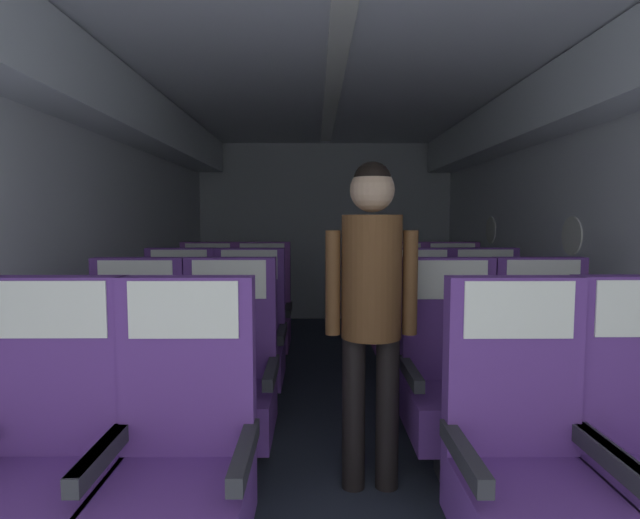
{
  "coord_description": "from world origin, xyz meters",
  "views": [
    {
      "loc": [
        -0.13,
        -0.25,
        1.29
      ],
      "look_at": [
        -0.1,
        3.0,
        1.02
      ],
      "focal_mm": 28.53,
      "sensor_mm": 36.0,
      "label": 1
    }
  ],
  "objects_px": {
    "seat_a_left_window": "(43,467)",
    "seat_b_right_window": "(453,384)",
    "seat_d_left_aisle": "(261,317)",
    "flight_attendant": "(371,292)",
    "seat_c_left_window": "(177,342)",
    "seat_c_left_aisle": "(248,343)",
    "seat_a_right_window": "(526,468)",
    "seat_c_right_aisle": "(488,342)",
    "seat_d_right_window": "(399,317)",
    "seat_a_left_aisle": "(179,468)",
    "seat_b_left_aisle": "(228,383)",
    "seat_b_left_window": "(132,384)",
    "seat_b_right_aisle": "(548,383)",
    "seat_d_right_aisle": "(454,317)",
    "seat_d_left_window": "(206,317)",
    "seat_c_right_window": "(421,342)"
  },
  "relations": [
    {
      "from": "seat_b_right_aisle",
      "to": "flight_attendant",
      "type": "bearing_deg",
      "value": -170.11
    },
    {
      "from": "seat_a_left_aisle",
      "to": "seat_b_left_aisle",
      "type": "xyz_separation_m",
      "value": [
        0.01,
        0.87,
        0.0
      ]
    },
    {
      "from": "seat_d_left_aisle",
      "to": "flight_attendant",
      "type": "bearing_deg",
      "value": -69.15
    },
    {
      "from": "seat_d_left_aisle",
      "to": "seat_c_left_aisle",
      "type": "bearing_deg",
      "value": -89.71
    },
    {
      "from": "seat_c_right_aisle",
      "to": "seat_c_right_window",
      "type": "bearing_deg",
      "value": -177.78
    },
    {
      "from": "seat_b_left_window",
      "to": "flight_attendant",
      "type": "xyz_separation_m",
      "value": [
        1.18,
        -0.15,
        0.49
      ]
    },
    {
      "from": "seat_a_left_window",
      "to": "seat_c_left_window",
      "type": "height_order",
      "value": "same"
    },
    {
      "from": "seat_d_right_aisle",
      "to": "seat_d_right_window",
      "type": "xyz_separation_m",
      "value": [
        -0.47,
        -0.01,
        0.0
      ]
    },
    {
      "from": "seat_c_left_window",
      "to": "seat_d_left_window",
      "type": "relative_size",
      "value": 1.0
    },
    {
      "from": "seat_a_left_window",
      "to": "seat_a_left_aisle",
      "type": "height_order",
      "value": "same"
    },
    {
      "from": "seat_d_left_aisle",
      "to": "seat_b_left_window",
      "type": "bearing_deg",
      "value": -105.25
    },
    {
      "from": "seat_a_left_window",
      "to": "seat_c_left_aisle",
      "type": "relative_size",
      "value": 1.0
    },
    {
      "from": "seat_b_left_aisle",
      "to": "seat_c_left_aisle",
      "type": "relative_size",
      "value": 1.0
    },
    {
      "from": "seat_c_left_window",
      "to": "seat_d_left_window",
      "type": "xyz_separation_m",
      "value": [
        0.01,
        0.86,
        0.0
      ]
    },
    {
      "from": "seat_a_left_aisle",
      "to": "seat_a_right_window",
      "type": "relative_size",
      "value": 1.0
    },
    {
      "from": "seat_b_right_window",
      "to": "seat_c_left_aisle",
      "type": "distance_m",
      "value": 1.43
    },
    {
      "from": "seat_a_right_window",
      "to": "flight_attendant",
      "type": "height_order",
      "value": "flight_attendant"
    },
    {
      "from": "seat_b_left_window",
      "to": "seat_b_left_aisle",
      "type": "bearing_deg",
      "value": 1.28
    },
    {
      "from": "seat_d_left_window",
      "to": "seat_a_left_window",
      "type": "bearing_deg",
      "value": -89.95
    },
    {
      "from": "seat_b_left_window",
      "to": "flight_attendant",
      "type": "bearing_deg",
      "value": -7.34
    },
    {
      "from": "seat_a_left_window",
      "to": "seat_c_left_aisle",
      "type": "xyz_separation_m",
      "value": [
        0.46,
        1.69,
        0.0
      ]
    },
    {
      "from": "flight_attendant",
      "to": "seat_a_right_window",
      "type": "bearing_deg",
      "value": 110.8
    },
    {
      "from": "seat_c_right_aisle",
      "to": "seat_c_left_window",
      "type": "bearing_deg",
      "value": -179.97
    },
    {
      "from": "flight_attendant",
      "to": "seat_c_left_window",
      "type": "bearing_deg",
      "value": -51.21
    },
    {
      "from": "seat_a_right_window",
      "to": "seat_c_left_aisle",
      "type": "height_order",
      "value": "same"
    },
    {
      "from": "seat_b_right_window",
      "to": "seat_a_left_window",
      "type": "bearing_deg",
      "value": -152.52
    },
    {
      "from": "seat_b_left_window",
      "to": "seat_b_right_aisle",
      "type": "relative_size",
      "value": 1.0
    },
    {
      "from": "seat_a_left_aisle",
      "to": "seat_b_left_window",
      "type": "distance_m",
      "value": 0.98
    },
    {
      "from": "seat_c_right_aisle",
      "to": "seat_d_right_window",
      "type": "distance_m",
      "value": 0.96
    },
    {
      "from": "seat_c_left_window",
      "to": "seat_c_left_aisle",
      "type": "relative_size",
      "value": 1.0
    },
    {
      "from": "seat_a_left_aisle",
      "to": "seat_b_left_aisle",
      "type": "bearing_deg",
      "value": 89.21
    },
    {
      "from": "seat_b_left_aisle",
      "to": "seat_c_left_aisle",
      "type": "xyz_separation_m",
      "value": [
        -0.0,
        0.83,
        0.0
      ]
    },
    {
      "from": "seat_b_right_aisle",
      "to": "seat_d_right_aisle",
      "type": "distance_m",
      "value": 1.71
    },
    {
      "from": "seat_d_left_window",
      "to": "flight_attendant",
      "type": "xyz_separation_m",
      "value": [
        1.18,
        -1.87,
        0.49
      ]
    },
    {
      "from": "seat_c_right_aisle",
      "to": "seat_b_left_aisle",
      "type": "bearing_deg",
      "value": -152.09
    },
    {
      "from": "seat_c_left_aisle",
      "to": "seat_c_right_window",
      "type": "bearing_deg",
      "value": 0.01
    },
    {
      "from": "seat_b_right_aisle",
      "to": "seat_d_right_aisle",
      "type": "relative_size",
      "value": 1.0
    },
    {
      "from": "seat_a_left_aisle",
      "to": "seat_a_left_window",
      "type": "bearing_deg",
      "value": 178.9
    },
    {
      "from": "seat_c_right_aisle",
      "to": "seat_d_left_window",
      "type": "height_order",
      "value": "same"
    },
    {
      "from": "seat_b_right_window",
      "to": "seat_d_right_aisle",
      "type": "relative_size",
      "value": 1.0
    },
    {
      "from": "seat_a_left_aisle",
      "to": "seat_b_right_aisle",
      "type": "xyz_separation_m",
      "value": [
        1.64,
        0.86,
        0.0
      ]
    },
    {
      "from": "seat_a_left_window",
      "to": "seat_b_right_window",
      "type": "relative_size",
      "value": 1.0
    },
    {
      "from": "seat_a_left_aisle",
      "to": "seat_d_left_window",
      "type": "bearing_deg",
      "value": 100.09
    },
    {
      "from": "seat_a_right_window",
      "to": "seat_b_left_aisle",
      "type": "distance_m",
      "value": 1.44
    },
    {
      "from": "seat_b_left_window",
      "to": "seat_d_left_aisle",
      "type": "xyz_separation_m",
      "value": [
        0.47,
        1.72,
        0.0
      ]
    },
    {
      "from": "seat_d_left_window",
      "to": "seat_c_right_window",
      "type": "bearing_deg",
      "value": -28.38
    },
    {
      "from": "seat_a_left_window",
      "to": "seat_a_right_window",
      "type": "relative_size",
      "value": 1.0
    },
    {
      "from": "seat_c_right_window",
      "to": "seat_d_left_aisle",
      "type": "relative_size",
      "value": 1.0
    },
    {
      "from": "seat_a_left_window",
      "to": "seat_a_left_aisle",
      "type": "distance_m",
      "value": 0.46
    },
    {
      "from": "seat_b_left_aisle",
      "to": "seat_d_right_window",
      "type": "bearing_deg",
      "value": 55.9
    }
  ]
}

